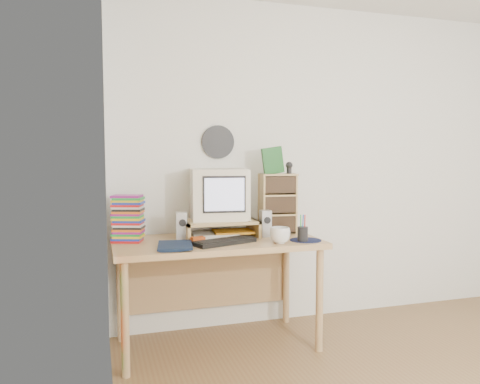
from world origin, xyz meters
TOP-DOWN VIEW (x-y plane):
  - back_wall at (0.00, 1.75)m, footprint 3.50×0.00m
  - left_wall at (-1.75, 0.00)m, footprint 0.00×3.50m
  - curtain at (-1.71, 0.48)m, footprint 0.00×2.20m
  - wall_disc at (-0.93, 1.73)m, footprint 0.25×0.02m
  - desk at (-1.03, 1.44)m, footprint 1.40×0.70m
  - monitor_riser at (-0.98, 1.48)m, footprint 0.52×0.30m
  - crt_monitor at (-0.97, 1.53)m, footprint 0.43×0.43m
  - speaker_left at (-1.26, 1.44)m, footprint 0.08×0.08m
  - speaker_right at (-0.67, 1.40)m, footprint 0.07×0.07m
  - keyboard at (-1.02, 1.23)m, footprint 0.45×0.28m
  - dvd_stack at (-1.62, 1.49)m, footprint 0.22×0.19m
  - cd_rack at (-0.53, 1.50)m, footprint 0.28×0.17m
  - mug at (-0.66, 1.14)m, footprint 0.17×0.17m
  - diary at (-1.45, 1.21)m, footprint 0.29×0.24m
  - mousepad at (-0.45, 1.18)m, footprint 0.25×0.25m
  - pen_cup at (-0.49, 1.15)m, footprint 0.08×0.08m
  - papers at (-0.96, 1.51)m, footprint 0.34×0.26m
  - red_box at (-1.18, 1.29)m, footprint 0.10×0.07m
  - game_box at (-0.57, 1.51)m, footprint 0.15×0.03m
  - webcam at (-0.45, 1.49)m, footprint 0.05×0.05m

SIDE VIEW (x-z plane):
  - desk at x=-1.03m, z-range 0.24..0.99m
  - mousepad at x=-0.45m, z-range 0.75..0.75m
  - keyboard at x=-1.02m, z-range 0.75..0.78m
  - papers at x=-0.96m, z-range 0.75..0.79m
  - red_box at x=-1.18m, z-range 0.75..0.79m
  - diary at x=-1.45m, z-range 0.75..0.80m
  - mug at x=-0.66m, z-range 0.75..0.86m
  - pen_cup at x=-0.49m, z-range 0.75..0.89m
  - monitor_riser at x=-0.98m, z-range 0.78..0.90m
  - speaker_right at x=-0.67m, z-range 0.75..0.94m
  - speaker_left at x=-1.26m, z-range 0.75..0.94m
  - dvd_stack at x=-1.62m, z-range 0.75..1.02m
  - cd_rack at x=-0.53m, z-range 0.75..1.19m
  - crt_monitor at x=-0.97m, z-range 0.87..1.23m
  - curtain at x=-1.71m, z-range 0.05..2.25m
  - webcam at x=-0.45m, z-range 1.19..1.28m
  - back_wall at x=0.00m, z-range -0.50..3.00m
  - left_wall at x=-1.75m, z-range -0.50..3.00m
  - game_box at x=-0.57m, z-range 1.19..1.39m
  - wall_disc at x=-0.93m, z-range 1.30..1.55m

